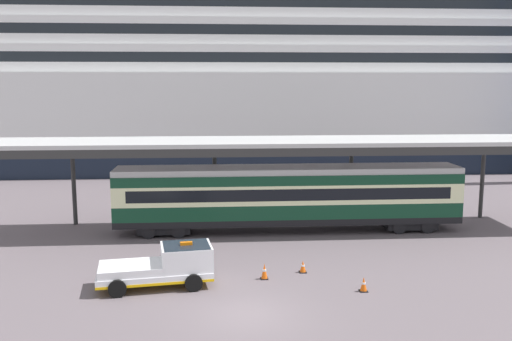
% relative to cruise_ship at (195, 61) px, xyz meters
% --- Properties ---
extents(ground_plane, '(400.00, 400.00, 0.00)m').
position_rel_cruise_ship_xyz_m(ground_plane, '(3.69, -47.22, -11.77)').
color(ground_plane, '#60555A').
extents(cruise_ship, '(171.86, 28.82, 34.48)m').
position_rel_cruise_ship_xyz_m(cruise_ship, '(0.00, 0.00, 0.00)').
color(cruise_ship, black).
rests_on(cruise_ship, ground).
extents(platform_canopy, '(36.81, 5.10, 5.76)m').
position_rel_cruise_ship_xyz_m(platform_canopy, '(6.97, -34.27, -6.25)').
color(platform_canopy, '#BCBCBC').
rests_on(platform_canopy, ground).
extents(train_carriage, '(21.36, 2.81, 4.11)m').
position_rel_cruise_ship_xyz_m(train_carriage, '(6.97, -34.68, -9.47)').
color(train_carriage, black).
rests_on(train_carriage, ground).
extents(service_truck, '(5.44, 2.82, 2.02)m').
position_rel_cruise_ship_xyz_m(service_truck, '(0.16, -43.71, -10.78)').
color(service_truck, white).
rests_on(service_truck, ground).
extents(traffic_cone_near, '(0.36, 0.36, 0.76)m').
position_rel_cruise_ship_xyz_m(traffic_cone_near, '(4.74, -43.18, -11.40)').
color(traffic_cone_near, black).
rests_on(traffic_cone_near, ground).
extents(traffic_cone_mid, '(0.36, 0.36, 0.61)m').
position_rel_cruise_ship_xyz_m(traffic_cone_mid, '(6.72, -42.39, -11.47)').
color(traffic_cone_mid, black).
rests_on(traffic_cone_mid, ground).
extents(traffic_cone_far, '(0.36, 0.36, 0.67)m').
position_rel_cruise_ship_xyz_m(traffic_cone_far, '(9.05, -45.08, -11.44)').
color(traffic_cone_far, black).
rests_on(traffic_cone_far, ground).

